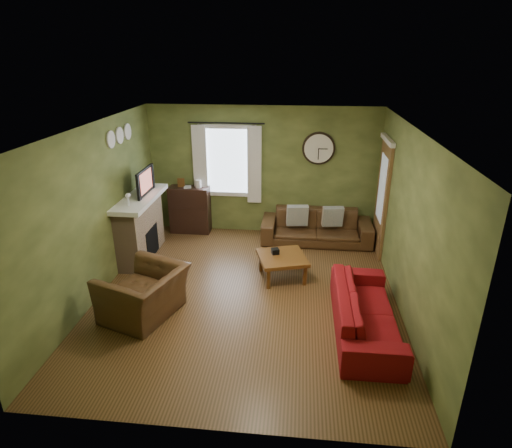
# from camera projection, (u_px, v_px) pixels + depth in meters

# --- Properties ---
(floor) EXTENTS (4.60, 5.20, 0.00)m
(floor) POSITION_uv_depth(u_px,v_px,m) (247.00, 295.00, 6.74)
(floor) COLOR brown
(floor) RESTS_ON ground
(ceiling) EXTENTS (4.60, 5.20, 0.00)m
(ceiling) POSITION_uv_depth(u_px,v_px,m) (246.00, 128.00, 5.75)
(ceiling) COLOR white
(ceiling) RESTS_ON ground
(wall_left) EXTENTS (0.00, 5.20, 2.60)m
(wall_left) POSITION_uv_depth(u_px,v_px,m) (96.00, 212.00, 6.46)
(wall_left) COLOR #5D6C32
(wall_left) RESTS_ON ground
(wall_right) EXTENTS (0.00, 5.20, 2.60)m
(wall_right) POSITION_uv_depth(u_px,v_px,m) (408.00, 224.00, 6.02)
(wall_right) COLOR #5D6C32
(wall_right) RESTS_ON ground
(wall_back) EXTENTS (4.60, 0.00, 2.60)m
(wall_back) POSITION_uv_depth(u_px,v_px,m) (262.00, 171.00, 8.63)
(wall_back) COLOR #5D6C32
(wall_back) RESTS_ON ground
(wall_front) EXTENTS (4.60, 0.00, 2.60)m
(wall_front) POSITION_uv_depth(u_px,v_px,m) (210.00, 323.00, 3.85)
(wall_front) COLOR #5D6C32
(wall_front) RESTS_ON ground
(fireplace) EXTENTS (0.40, 1.40, 1.10)m
(fireplace) POSITION_uv_depth(u_px,v_px,m) (140.00, 229.00, 7.79)
(fireplace) COLOR tan
(fireplace) RESTS_ON floor
(firebox) EXTENTS (0.04, 0.60, 0.55)m
(firebox) POSITION_uv_depth(u_px,v_px,m) (152.00, 242.00, 7.86)
(firebox) COLOR black
(firebox) RESTS_ON fireplace
(mantel) EXTENTS (0.58, 1.60, 0.08)m
(mantel) POSITION_uv_depth(u_px,v_px,m) (139.00, 198.00, 7.56)
(mantel) COLOR white
(mantel) RESTS_ON fireplace
(tv) EXTENTS (0.08, 0.60, 0.35)m
(tv) POSITION_uv_depth(u_px,v_px,m) (141.00, 184.00, 7.61)
(tv) COLOR black
(tv) RESTS_ON mantel
(tv_screen) EXTENTS (0.02, 0.62, 0.36)m
(tv_screen) POSITION_uv_depth(u_px,v_px,m) (145.00, 182.00, 7.59)
(tv_screen) COLOR #994C3F
(tv_screen) RESTS_ON mantel
(medallion_left) EXTENTS (0.28, 0.28, 0.03)m
(medallion_left) POSITION_uv_depth(u_px,v_px,m) (111.00, 139.00, 6.84)
(medallion_left) COLOR white
(medallion_left) RESTS_ON wall_left
(medallion_mid) EXTENTS (0.28, 0.28, 0.03)m
(medallion_mid) POSITION_uv_depth(u_px,v_px,m) (120.00, 135.00, 7.16)
(medallion_mid) COLOR white
(medallion_mid) RESTS_ON wall_left
(medallion_right) EXTENTS (0.28, 0.28, 0.03)m
(medallion_right) POSITION_uv_depth(u_px,v_px,m) (128.00, 132.00, 7.48)
(medallion_right) COLOR white
(medallion_right) RESTS_ON wall_left
(window_pane) EXTENTS (1.00, 0.02, 1.30)m
(window_pane) POSITION_uv_depth(u_px,v_px,m) (228.00, 161.00, 8.61)
(window_pane) COLOR silver
(window_pane) RESTS_ON wall_back
(curtain_rod) EXTENTS (0.03, 0.03, 1.50)m
(curtain_rod) POSITION_uv_depth(u_px,v_px,m) (226.00, 123.00, 8.22)
(curtain_rod) COLOR black
(curtain_rod) RESTS_ON wall_back
(curtain_left) EXTENTS (0.28, 0.04, 1.55)m
(curtain_left) POSITION_uv_depth(u_px,v_px,m) (200.00, 164.00, 8.59)
(curtain_left) COLOR silver
(curtain_left) RESTS_ON wall_back
(curtain_right) EXTENTS (0.28, 0.04, 1.55)m
(curtain_right) POSITION_uv_depth(u_px,v_px,m) (254.00, 165.00, 8.48)
(curtain_right) COLOR silver
(curtain_right) RESTS_ON wall_back
(wall_clock) EXTENTS (0.64, 0.06, 0.64)m
(wall_clock) POSITION_uv_depth(u_px,v_px,m) (319.00, 149.00, 8.29)
(wall_clock) COLOR white
(wall_clock) RESTS_ON wall_back
(door) EXTENTS (0.05, 0.90, 2.10)m
(door) POSITION_uv_depth(u_px,v_px,m) (382.00, 199.00, 7.82)
(door) COLOR brown
(door) RESTS_ON floor
(bookshelf) EXTENTS (0.82, 0.35, 0.98)m
(bookshelf) POSITION_uv_depth(u_px,v_px,m) (190.00, 210.00, 8.91)
(bookshelf) COLOR black
(bookshelf) RESTS_ON floor
(book) EXTENTS (0.20, 0.24, 0.02)m
(book) POSITION_uv_depth(u_px,v_px,m) (184.00, 189.00, 8.69)
(book) COLOR brown
(book) RESTS_ON bookshelf
(sofa_brown) EXTENTS (2.15, 0.84, 0.63)m
(sofa_brown) POSITION_uv_depth(u_px,v_px,m) (316.00, 227.00, 8.49)
(sofa_brown) COLOR #462D19
(sofa_brown) RESTS_ON floor
(pillow_left) EXTENTS (0.43, 0.18, 0.42)m
(pillow_left) POSITION_uv_depth(u_px,v_px,m) (297.00, 215.00, 8.42)
(pillow_left) COLOR #99A19F
(pillow_left) RESTS_ON sofa_brown
(pillow_right) EXTENTS (0.42, 0.18, 0.40)m
(pillow_right) POSITION_uv_depth(u_px,v_px,m) (333.00, 216.00, 8.38)
(pillow_right) COLOR #99A19F
(pillow_right) RESTS_ON sofa_brown
(sofa_red) EXTENTS (0.80, 2.06, 0.60)m
(sofa_red) POSITION_uv_depth(u_px,v_px,m) (365.00, 311.00, 5.79)
(sofa_red) COLOR maroon
(sofa_red) RESTS_ON floor
(armchair) EXTENTS (1.27, 1.35, 0.71)m
(armchair) POSITION_uv_depth(u_px,v_px,m) (144.00, 293.00, 6.10)
(armchair) COLOR #462D19
(armchair) RESTS_ON floor
(coffee_table) EXTENTS (0.94, 0.94, 0.40)m
(coffee_table) POSITION_uv_depth(u_px,v_px,m) (282.00, 267.00, 7.18)
(coffee_table) COLOR brown
(coffee_table) RESTS_ON floor
(tissue_box) EXTENTS (0.15, 0.15, 0.09)m
(tissue_box) POSITION_uv_depth(u_px,v_px,m) (275.00, 254.00, 7.18)
(tissue_box) COLOR black
(tissue_box) RESTS_ON coffee_table
(wine_glass_a) EXTENTS (0.07, 0.07, 0.21)m
(wine_glass_a) POSITION_uv_depth(u_px,v_px,m) (128.00, 200.00, 7.03)
(wine_glass_a) COLOR white
(wine_glass_a) RESTS_ON mantel
(wine_glass_b) EXTENTS (0.07, 0.07, 0.21)m
(wine_glass_b) POSITION_uv_depth(u_px,v_px,m) (129.00, 199.00, 7.07)
(wine_glass_b) COLOR white
(wine_glass_b) RESTS_ON mantel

